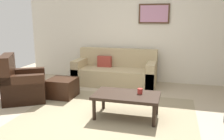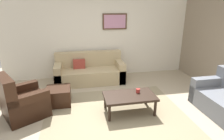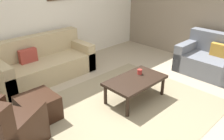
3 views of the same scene
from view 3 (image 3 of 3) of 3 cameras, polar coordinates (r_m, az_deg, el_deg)
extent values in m
plane|color=tan|center=(4.02, 3.51, -9.30)|extent=(8.00, 8.00, 0.00)
cube|color=silver|center=(5.49, -17.24, 14.76)|extent=(6.00, 0.12, 2.80)
cube|color=gray|center=(5.99, 24.36, 14.47)|extent=(0.12, 5.20, 2.80)
cube|color=gray|center=(4.02, 3.51, -9.26)|extent=(2.98, 2.55, 0.01)
cube|color=tan|center=(5.14, -16.05, 0.33)|extent=(2.05, 0.90, 0.42)
cube|color=tan|center=(5.33, -18.08, 3.62)|extent=(2.05, 0.24, 0.88)
cube|color=tan|center=(4.79, -25.78, -1.77)|extent=(0.20, 0.90, 0.62)
cube|color=tan|center=(5.55, -7.89, 4.01)|extent=(0.20, 0.90, 0.62)
cube|color=#99382D|center=(4.98, -20.20, 3.35)|extent=(0.36, 0.12, 0.28)
cube|color=slate|center=(5.57, 22.99, 1.19)|extent=(0.91, 1.31, 0.42)
cube|color=slate|center=(5.79, 24.72, 4.18)|extent=(0.24, 1.31, 0.88)
cube|color=slate|center=(5.74, 18.15, 3.72)|extent=(0.91, 0.20, 0.62)
cube|color=gold|center=(5.52, 25.14, 4.50)|extent=(0.12, 0.36, 0.28)
cube|color=black|center=(3.35, -24.96, -15.17)|extent=(1.09, 1.09, 0.44)
cube|color=black|center=(3.13, -20.55, -15.58)|extent=(0.77, 0.54, 0.60)
cube|color=black|center=(3.83, -17.91, -8.94)|extent=(0.56, 0.56, 0.40)
cylinder|color=black|center=(3.71, 3.88, -9.12)|extent=(0.06, 0.06, 0.36)
cylinder|color=black|center=(4.40, 12.51, -3.97)|extent=(0.06, 0.06, 0.36)
cylinder|color=black|center=(4.02, -1.65, -6.19)|extent=(0.06, 0.06, 0.36)
cylinder|color=black|center=(4.66, 7.24, -1.83)|extent=(0.06, 0.06, 0.36)
cube|color=black|center=(4.08, 5.88, -2.57)|extent=(1.10, 0.64, 0.05)
cylinder|color=#B2332D|center=(4.25, 6.91, -0.42)|extent=(0.09, 0.09, 0.09)
camera|label=1|loc=(3.88, 65.95, 1.37)|focal=37.78mm
camera|label=2|loc=(2.10, 80.03, 3.64)|focal=29.85mm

